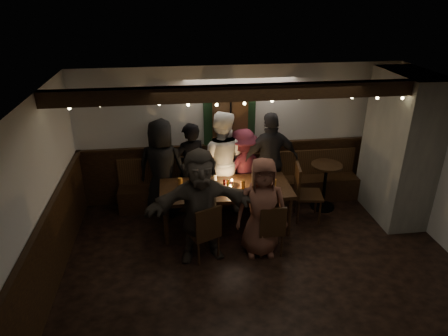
{
  "coord_description": "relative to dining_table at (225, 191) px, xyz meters",
  "views": [
    {
      "loc": [
        -1.21,
        -4.47,
        3.89
      ],
      "look_at": [
        -0.41,
        1.6,
        1.05
      ],
      "focal_mm": 32.0,
      "sensor_mm": 36.0,
      "label": 1
    }
  ],
  "objects": [
    {
      "name": "person_b",
      "position": [
        -0.54,
        0.73,
        0.13
      ],
      "size": [
        0.73,
        0.61,
        1.7
      ],
      "primitive_type": "imported",
      "rotation": [
        0.0,
        0.0,
        3.54
      ],
      "color": "black",
      "rests_on": "ground"
    },
    {
      "name": "person_a",
      "position": [
        -1.05,
        0.68,
        0.18
      ],
      "size": [
        0.99,
        0.76,
        1.79
      ],
      "primitive_type": "imported",
      "rotation": [
        0.0,
        0.0,
        2.9
      ],
      "color": "black",
      "rests_on": "ground"
    },
    {
      "name": "person_e",
      "position": [
        0.93,
        0.67,
        0.2
      ],
      "size": [
        1.12,
        0.56,
        1.84
      ],
      "primitive_type": "imported",
      "rotation": [
        0.0,
        0.0,
        3.25
      ],
      "color": "black",
      "rests_on": "ground"
    },
    {
      "name": "person_c",
      "position": [
        0.02,
        0.75,
        0.22
      ],
      "size": [
        1.08,
        0.95,
        1.88
      ],
      "primitive_type": "imported",
      "rotation": [
        0.0,
        0.0,
        2.84
      ],
      "color": "white",
      "rests_on": "ground"
    },
    {
      "name": "person_g",
      "position": [
        0.45,
        -0.76,
        0.09
      ],
      "size": [
        0.82,
        0.57,
        1.61
      ],
      "primitive_type": "imported",
      "rotation": [
        0.0,
        0.0,
        -0.08
      ],
      "color": "brown",
      "rests_on": "ground"
    },
    {
      "name": "high_top",
      "position": [
        1.93,
        0.44,
        -0.15
      ],
      "size": [
        0.56,
        0.56,
        0.9
      ],
      "color": "black",
      "rests_on": "ground"
    },
    {
      "name": "person_d",
      "position": [
        0.43,
        0.75,
        0.05
      ],
      "size": [
        1.13,
        0.92,
        1.53
      ],
      "primitive_type": "imported",
      "rotation": [
        0.0,
        0.0,
        3.57
      ],
      "color": "#591D2D",
      "rests_on": "ground"
    },
    {
      "name": "chair_near_right",
      "position": [
        0.59,
        -0.85,
        -0.22
      ],
      "size": [
        0.4,
        0.4,
        0.89
      ],
      "color": "black",
      "rests_on": "ground"
    },
    {
      "name": "dining_table",
      "position": [
        0.0,
        0.0,
        0.0
      ],
      "size": [
        2.2,
        0.94,
        0.95
      ],
      "color": "black",
      "rests_on": "ground"
    },
    {
      "name": "chair_near_left",
      "position": [
        -0.42,
        -0.85,
        -0.18
      ],
      "size": [
        0.57,
        0.57,
        0.95
      ],
      "color": "black",
      "rests_on": "ground"
    },
    {
      "name": "chair_end",
      "position": [
        1.4,
        0.11,
        -0.13
      ],
      "size": [
        0.54,
        0.54,
        1.04
      ],
      "color": "black",
      "rests_on": "ground"
    },
    {
      "name": "room",
      "position": [
        1.48,
        0.02,
        0.36
      ],
      "size": [
        6.02,
        5.01,
        2.62
      ],
      "color": "black",
      "rests_on": "ground"
    },
    {
      "name": "person_f",
      "position": [
        -0.47,
        -0.75,
        0.18
      ],
      "size": [
        1.7,
        0.66,
        1.8
      ],
      "primitive_type": "imported",
      "rotation": [
        0.0,
        0.0,
        0.08
      ],
      "color": "#3C352F",
      "rests_on": "ground"
    }
  ]
}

